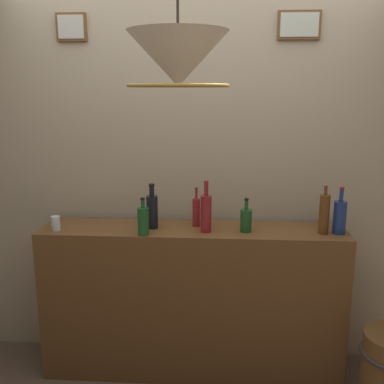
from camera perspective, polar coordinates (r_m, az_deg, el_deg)
name	(u,v)px	position (r m, az deg, el deg)	size (l,w,h in m)	color
panelled_rear_partition	(195,146)	(3.00, 0.40, 5.96)	(3.57, 0.15, 2.85)	#BCAD8E
bar_shelf_unit	(192,301)	(3.04, 0.06, -13.79)	(1.95, 0.38, 1.01)	brown
liquor_bottle_brandy	(196,212)	(2.86, 0.56, -2.56)	(0.05, 0.05, 0.26)	maroon
liquor_bottle_whiskey	(206,212)	(2.74, 1.81, -2.65)	(0.07, 0.07, 0.32)	maroon
liquor_bottle_gin	(246,220)	(2.78, 6.95, -3.57)	(0.07, 0.07, 0.21)	#1C4C20
liquor_bottle_vermouth	(340,217)	(2.86, 18.46, -3.02)	(0.08, 0.08, 0.29)	navy
liquor_bottle_sherry	(152,211)	(2.83, -5.14, -2.40)	(0.07, 0.07, 0.29)	black
liquor_bottle_rye	(143,220)	(2.71, -6.30, -3.65)	(0.07, 0.07, 0.23)	#1A5320
liquor_bottle_scotch	(324,214)	(2.82, 16.62, -2.70)	(0.06, 0.06, 0.30)	brown
glass_tumbler_rocks	(56,223)	(2.92, -17.12, -3.86)	(0.06, 0.06, 0.09)	silver
pendant_lamp	(178,61)	(2.00, -1.80, 16.51)	(0.45, 0.45, 0.59)	#EFE5C6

